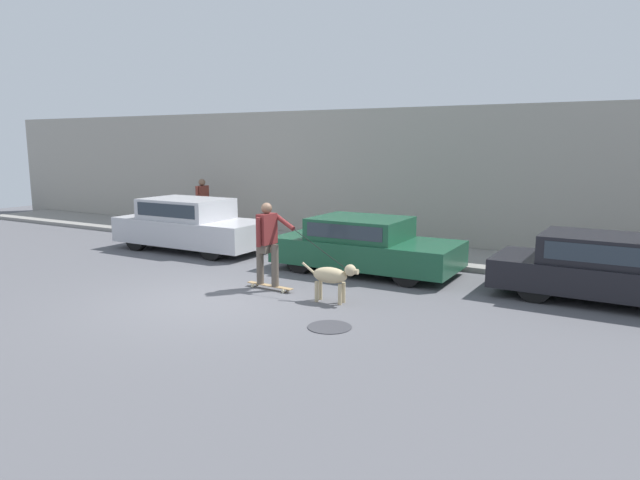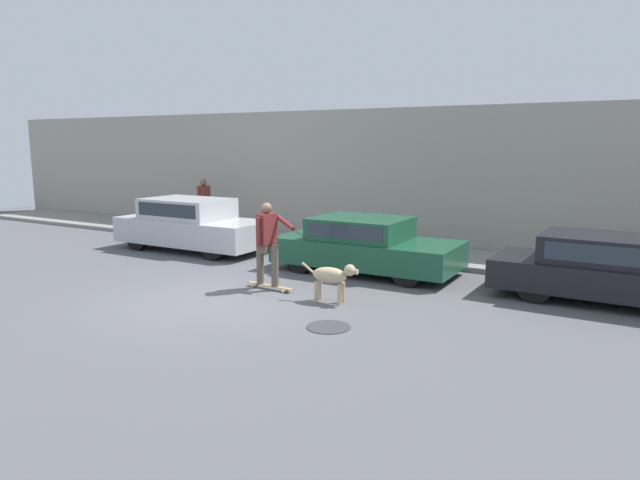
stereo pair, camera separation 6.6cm
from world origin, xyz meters
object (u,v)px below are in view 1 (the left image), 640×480
at_px(parked_car_2, 624,271).
at_px(skateboarder, 268,240).
at_px(parked_car_1, 365,246).
at_px(parked_car_0, 190,225).
at_px(dog, 333,276).
at_px(pedestrian_with_bag, 202,202).

bearing_deg(parked_car_2, skateboarder, -157.90).
bearing_deg(parked_car_2, parked_car_1, -178.93).
relative_size(parked_car_0, parked_car_2, 0.92).
height_order(parked_car_0, parked_car_1, parked_car_0).
bearing_deg(dog, parked_car_1, 99.20).
height_order(parked_car_0, dog, parked_car_0).
bearing_deg(parked_car_0, skateboarder, -29.46).
height_order(skateboarder, pedestrian_with_bag, pedestrian_with_bag).
relative_size(parked_car_2, pedestrian_with_bag, 2.87).
relative_size(parked_car_0, dog, 3.80).
xyz_separation_m(parked_car_2, dog, (-4.54, -2.55, -0.11)).
distance_m(parked_car_2, pedestrian_with_bag, 12.34).
distance_m(parked_car_0, parked_car_2, 10.30).
bearing_deg(skateboarder, parked_car_2, 25.58).
height_order(parked_car_1, dog, parked_car_1).
height_order(parked_car_1, pedestrian_with_bag, pedestrian_with_bag).
bearing_deg(parked_car_1, parked_car_2, -0.53).
height_order(parked_car_0, parked_car_2, parked_car_0).
bearing_deg(pedestrian_with_bag, skateboarder, 140.49).
height_order(parked_car_1, parked_car_2, parked_car_1).
bearing_deg(parked_car_2, dog, -149.62).
xyz_separation_m(parked_car_2, pedestrian_with_bag, (-12.08, 2.49, 0.41)).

